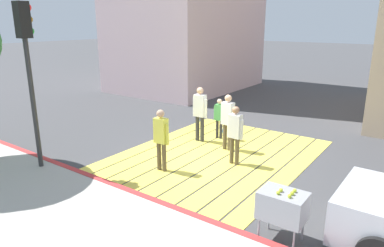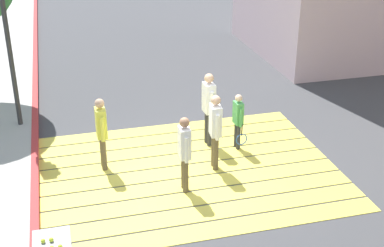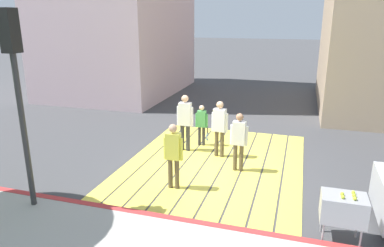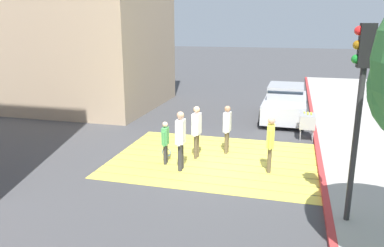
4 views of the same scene
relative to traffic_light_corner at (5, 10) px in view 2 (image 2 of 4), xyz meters
The scene contains 9 objects.
ground_plane 5.69m from the traffic_light_corner, 41.88° to the right, with size 120.00×120.00×0.00m, color #424244.
crosswalk_stripes 5.68m from the traffic_light_corner, 41.88° to the right, with size 6.40×4.90×0.01m.
curb_painted 4.39m from the traffic_light_corner, 84.15° to the right, with size 0.16×40.00×0.13m, color #BC3333.
traffic_light_corner is the anchor object (origin of this frame).
pedestrian_adult_lead 5.22m from the traffic_light_corner, 25.47° to the right, with size 0.24×0.52×1.79m.
pedestrian_adult_trailing 5.64m from the traffic_light_corner, 37.64° to the right, with size 0.25×0.50×1.72m.
pedestrian_adult_side 5.55m from the traffic_light_corner, 49.97° to the right, with size 0.22×0.48×1.63m.
pedestrian_teen_behind 3.79m from the traffic_light_corner, 55.24° to the right, with size 0.22×0.49×1.65m.
pedestrian_child_with_racket 5.98m from the traffic_light_corner, 26.29° to the right, with size 0.28×0.41×1.36m.
Camera 2 is at (-2.53, -9.83, 5.89)m, focal length 50.01 mm.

